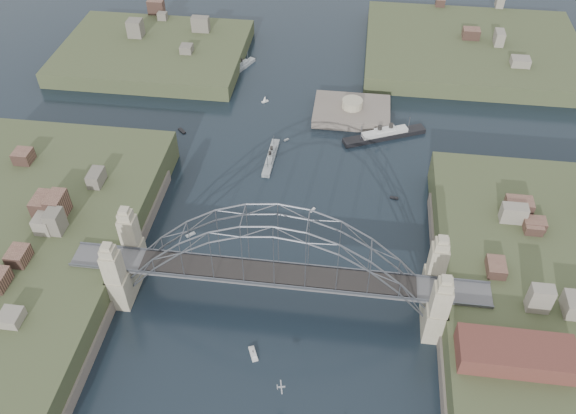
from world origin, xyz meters
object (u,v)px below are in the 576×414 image
(fort_island, at_px, (351,117))
(ocean_liner, at_px, (384,135))
(wharf_shed, at_px, (516,354))
(naval_cruiser_near, at_px, (271,157))
(naval_cruiser_far, at_px, (240,68))
(bridge, at_px, (276,261))

(fort_island, xyz_separation_m, ocean_liner, (9.64, -9.61, 1.25))
(wharf_shed, distance_m, naval_cruiser_near, 80.64)
(wharf_shed, height_order, naval_cruiser_far, wharf_shed)
(fort_island, relative_size, wharf_shed, 1.10)
(fort_island, distance_m, wharf_shed, 90.48)
(bridge, height_order, ocean_liner, bridge)
(naval_cruiser_near, bearing_deg, naval_cruiser_far, 110.52)
(bridge, height_order, naval_cruiser_far, bridge)
(bridge, distance_m, ocean_liner, 65.16)
(fort_island, bearing_deg, ocean_liner, -44.92)
(bridge, xyz_separation_m, ocean_liner, (21.64, 60.39, -11.41))
(wharf_shed, relative_size, ocean_liner, 0.86)
(bridge, height_order, naval_cruiser_near, bridge)
(fort_island, bearing_deg, naval_cruiser_near, -131.04)
(naval_cruiser_near, relative_size, naval_cruiser_far, 1.12)
(wharf_shed, relative_size, naval_cruiser_near, 1.28)
(naval_cruiser_far, bearing_deg, wharf_shed, -56.81)
(bridge, xyz_separation_m, naval_cruiser_near, (-8.31, 46.67, -11.60))
(bridge, distance_m, wharf_shed, 46.23)
(naval_cruiser_far, bearing_deg, fort_island, -30.36)
(naval_cruiser_near, bearing_deg, wharf_shed, -49.23)
(bridge, bearing_deg, naval_cruiser_near, 100.10)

